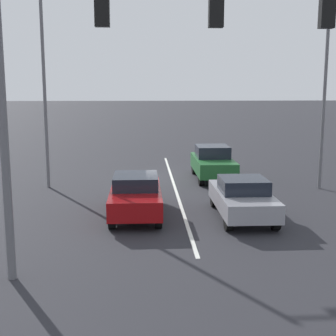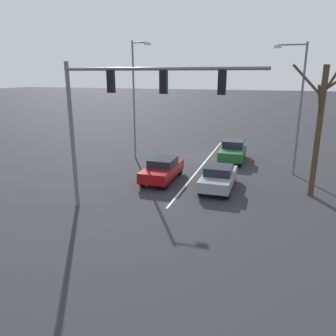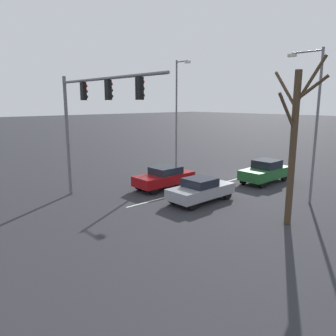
% 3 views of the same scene
% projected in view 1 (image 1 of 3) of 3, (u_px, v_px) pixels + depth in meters
% --- Properties ---
extents(ground_plane, '(240.00, 240.00, 0.00)m').
position_uv_depth(ground_plane, '(171.00, 177.00, 23.17)').
color(ground_plane, '#28282D').
extents(lane_stripe_left_divider, '(0.12, 17.20, 0.01)m').
position_uv_depth(lane_stripe_left_divider, '(175.00, 188.00, 20.62)').
color(lane_stripe_left_divider, silver).
rests_on(lane_stripe_left_divider, ground_plane).
extents(car_maroon_midlane_front, '(1.72, 4.15, 1.42)m').
position_uv_depth(car_maroon_midlane_front, '(136.00, 195.00, 16.13)').
color(car_maroon_midlane_front, maroon).
rests_on(car_maroon_midlane_front, ground_plane).
extents(car_gray_leftlane_front, '(1.73, 4.07, 1.39)m').
position_uv_depth(car_gray_leftlane_front, '(242.00, 197.00, 15.88)').
color(car_gray_leftlane_front, gray).
rests_on(car_gray_leftlane_front, ground_plane).
extents(car_darkgreen_leftlane_second, '(1.75, 4.08, 1.60)m').
position_uv_depth(car_darkgreen_leftlane_second, '(213.00, 162.00, 22.49)').
color(car_darkgreen_leftlane_second, '#1E5928').
rests_on(car_darkgreen_leftlane_second, ground_plane).
extents(traffic_signal_gantry, '(9.09, 0.37, 7.07)m').
position_uv_depth(traffic_signal_gantry, '(131.00, 47.00, 10.19)').
color(traffic_signal_gantry, slate).
rests_on(traffic_signal_gantry, ground_plane).
extents(street_lamp_right_shoulder, '(1.50, 0.24, 8.86)m').
position_uv_depth(street_lamp_right_shoulder, '(47.00, 73.00, 19.91)').
color(street_lamp_right_shoulder, slate).
rests_on(street_lamp_right_shoulder, ground_plane).
extents(street_lamp_left_shoulder, '(1.98, 0.24, 8.39)m').
position_uv_depth(street_lamp_left_shoulder, '(321.00, 77.00, 19.66)').
color(street_lamp_left_shoulder, slate).
rests_on(street_lamp_left_shoulder, ground_plane).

